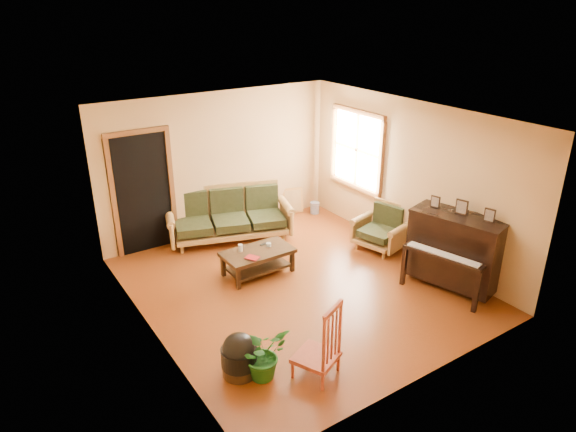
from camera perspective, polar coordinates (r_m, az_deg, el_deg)
floor at (r=7.94m, az=1.06°, el=-7.74°), size 5.00×5.00×0.00m
doorway at (r=8.97m, az=-15.77°, el=2.36°), size 1.08×0.16×2.05m
window at (r=9.56m, az=7.67°, el=7.31°), size 0.12×1.36×1.46m
sofa at (r=9.26m, az=-6.49°, el=0.06°), size 2.36×1.55×0.94m
coffee_table at (r=8.18m, az=-3.36°, el=-5.14°), size 1.11×0.62×0.40m
armchair at (r=9.01m, az=10.16°, el=-1.30°), size 0.94×0.97×0.80m
piano at (r=8.04m, az=17.98°, el=-3.78°), size 1.10×1.48×1.17m
footstool at (r=6.20m, az=-5.45°, el=-15.59°), size 0.53×0.53×0.40m
red_chair at (r=6.00m, az=3.17°, el=-13.52°), size 0.62×0.65×0.98m
leaning_frame at (r=10.41m, az=0.53°, el=1.75°), size 0.43×0.22×0.56m
ceramic_crock at (r=10.49m, az=2.99°, el=0.93°), size 0.22×0.22×0.23m
potted_plant at (r=6.08m, az=-2.81°, el=-15.01°), size 0.65×0.59×0.63m
book at (r=7.80m, az=-4.30°, el=-4.89°), size 0.23×0.25×0.02m
candle at (r=8.07m, az=-5.29°, el=-3.55°), size 0.07×0.07×0.12m
glass_jar at (r=8.21m, az=-2.18°, el=-3.19°), size 0.10×0.10×0.06m
remote at (r=8.28m, az=-2.71°, el=-3.12°), size 0.15×0.06×0.01m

